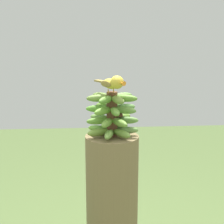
# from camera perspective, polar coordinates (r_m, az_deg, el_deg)

# --- Properties ---
(banana_bunch) EXTENTS (0.27, 0.26, 0.22)m
(banana_bunch) POSITION_cam_1_polar(r_m,az_deg,el_deg) (1.72, 0.03, -0.37)
(banana_bunch) COLOR brown
(banana_bunch) RESTS_ON banana_tree
(perched_bird) EXTENTS (0.21, 0.14, 0.09)m
(perched_bird) POSITION_cam_1_polar(r_m,az_deg,el_deg) (1.65, 0.21, 4.75)
(perched_bird) COLOR #C68933
(perched_bird) RESTS_ON banana_bunch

